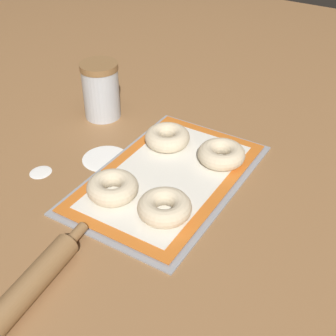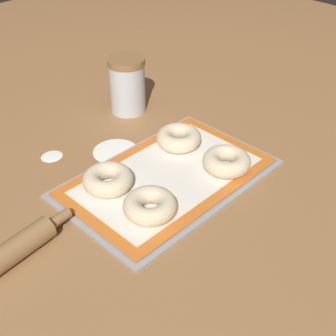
{
  "view_description": "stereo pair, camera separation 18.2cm",
  "coord_description": "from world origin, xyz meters",
  "px_view_note": "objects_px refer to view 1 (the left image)",
  "views": [
    {
      "loc": [
        -0.69,
        -0.44,
        0.63
      ],
      "look_at": [
        0.01,
        -0.01,
        0.03
      ],
      "focal_mm": 50.0,
      "sensor_mm": 36.0,
      "label": 1
    },
    {
      "loc": [
        -0.58,
        -0.59,
        0.63
      ],
      "look_at": [
        0.01,
        -0.01,
        0.03
      ],
      "focal_mm": 50.0,
      "sensor_mm": 36.0,
      "label": 2
    }
  ],
  "objects_px": {
    "rolling_pin": "(15,303)",
    "flour_canister": "(101,90)",
    "bagel_front_left": "(165,207)",
    "bagel_back_right": "(167,137)",
    "bagel_back_left": "(113,188)",
    "baking_tray": "(168,178)",
    "bagel_front_right": "(221,154)"
  },
  "relations": [
    {
      "from": "bagel_front_left",
      "to": "bagel_back_right",
      "type": "relative_size",
      "value": 1.0
    },
    {
      "from": "bagel_front_left",
      "to": "bagel_back_right",
      "type": "distance_m",
      "value": 0.25
    },
    {
      "from": "bagel_front_left",
      "to": "flour_canister",
      "type": "bearing_deg",
      "value": 53.8
    },
    {
      "from": "bagel_back_right",
      "to": "rolling_pin",
      "type": "bearing_deg",
      "value": -175.45
    },
    {
      "from": "bagel_front_right",
      "to": "rolling_pin",
      "type": "xyz_separation_m",
      "value": [
        -0.53,
        0.1,
        -0.01
      ]
    },
    {
      "from": "baking_tray",
      "to": "bagel_front_left",
      "type": "xyz_separation_m",
      "value": [
        -0.11,
        -0.06,
        0.03
      ]
    },
    {
      "from": "bagel_back_right",
      "to": "rolling_pin",
      "type": "relative_size",
      "value": 0.28
    },
    {
      "from": "bagel_back_right",
      "to": "baking_tray",
      "type": "bearing_deg",
      "value": -147.71
    },
    {
      "from": "bagel_back_left",
      "to": "baking_tray",
      "type": "bearing_deg",
      "value": -27.61
    },
    {
      "from": "rolling_pin",
      "to": "bagel_front_left",
      "type": "bearing_deg",
      "value": -15.43
    },
    {
      "from": "flour_canister",
      "to": "baking_tray",
      "type": "bearing_deg",
      "value": -116.54
    },
    {
      "from": "bagel_front_left",
      "to": "bagel_back_right",
      "type": "bearing_deg",
      "value": 30.38
    },
    {
      "from": "bagel_back_right",
      "to": "rolling_pin",
      "type": "xyz_separation_m",
      "value": [
        -0.53,
        -0.04,
        -0.01
      ]
    },
    {
      "from": "baking_tray",
      "to": "bagel_back_right",
      "type": "height_order",
      "value": "bagel_back_right"
    },
    {
      "from": "rolling_pin",
      "to": "bagel_back_right",
      "type": "bearing_deg",
      "value": 4.55
    },
    {
      "from": "bagel_back_left",
      "to": "flour_canister",
      "type": "bearing_deg",
      "value": 41.35
    },
    {
      "from": "baking_tray",
      "to": "rolling_pin",
      "type": "bearing_deg",
      "value": 176.79
    },
    {
      "from": "bagel_back_right",
      "to": "flour_canister",
      "type": "bearing_deg",
      "value": 79.41
    },
    {
      "from": "baking_tray",
      "to": "bagel_front_left",
      "type": "distance_m",
      "value": 0.13
    },
    {
      "from": "bagel_back_left",
      "to": "bagel_back_right",
      "type": "bearing_deg",
      "value": 1.14
    },
    {
      "from": "baking_tray",
      "to": "flour_canister",
      "type": "relative_size",
      "value": 3.09
    },
    {
      "from": "rolling_pin",
      "to": "flour_canister",
      "type": "bearing_deg",
      "value": 25.34
    },
    {
      "from": "bagel_back_right",
      "to": "flour_canister",
      "type": "relative_size",
      "value": 0.72
    },
    {
      "from": "bagel_back_left",
      "to": "flour_canister",
      "type": "xyz_separation_m",
      "value": [
        0.27,
        0.23,
        0.05
      ]
    },
    {
      "from": "flour_canister",
      "to": "bagel_back_right",
      "type": "bearing_deg",
      "value": -100.59
    },
    {
      "from": "bagel_back_left",
      "to": "rolling_pin",
      "type": "xyz_separation_m",
      "value": [
        -0.31,
        -0.04,
        -0.01
      ]
    },
    {
      "from": "bagel_back_left",
      "to": "rolling_pin",
      "type": "relative_size",
      "value": 0.28
    },
    {
      "from": "bagel_front_right",
      "to": "bagel_back_left",
      "type": "distance_m",
      "value": 0.26
    },
    {
      "from": "baking_tray",
      "to": "flour_canister",
      "type": "distance_m",
      "value": 0.34
    },
    {
      "from": "bagel_front_right",
      "to": "flour_canister",
      "type": "relative_size",
      "value": 0.72
    },
    {
      "from": "bagel_front_right",
      "to": "bagel_back_left",
      "type": "height_order",
      "value": "same"
    },
    {
      "from": "bagel_front_left",
      "to": "bagel_back_right",
      "type": "height_order",
      "value": "same"
    }
  ]
}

